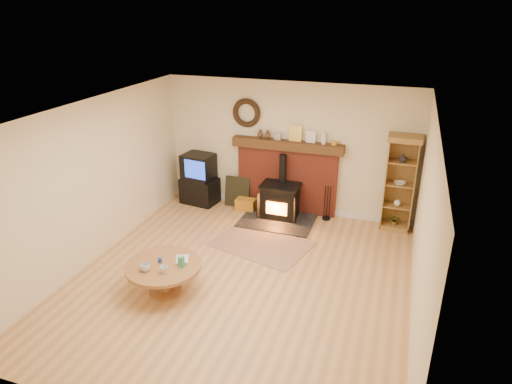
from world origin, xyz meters
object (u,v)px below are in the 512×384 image
(curio_cabinet, at_px, (400,183))
(wood_stove, at_px, (280,202))
(coffee_table, at_px, (164,270))
(tv_unit, at_px, (199,180))

(curio_cabinet, bearing_deg, wood_stove, -172.63)
(wood_stove, distance_m, coffee_table, 3.07)
(curio_cabinet, distance_m, coffee_table, 4.49)
(wood_stove, relative_size, coffee_table, 1.27)
(wood_stove, distance_m, tv_unit, 1.83)
(curio_cabinet, bearing_deg, tv_unit, -178.79)
(tv_unit, relative_size, curio_cabinet, 0.59)
(wood_stove, xyz_separation_m, coffee_table, (-0.91, -2.93, 0.04))
(wood_stove, bearing_deg, coffee_table, -107.32)
(tv_unit, bearing_deg, curio_cabinet, 1.21)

